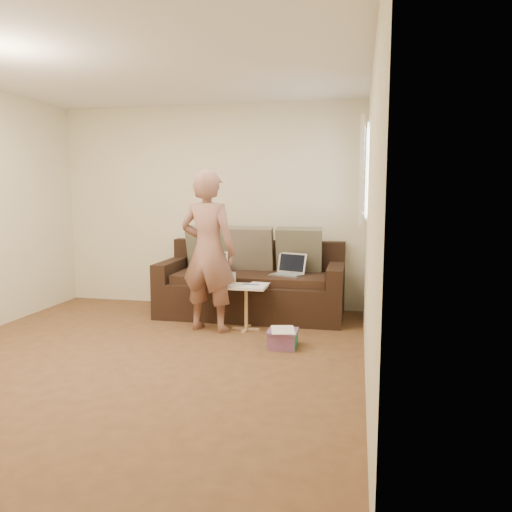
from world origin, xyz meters
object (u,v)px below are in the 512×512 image
object	(u,v)px
side_table	(246,308)
drinking_glass	(233,278)
striped_box	(283,339)
laptop_silver	(287,275)
sofa	(251,281)
laptop_white	(214,273)
person	(208,251)

from	to	relation	value
side_table	drinking_glass	size ratio (longest dim) A/B	4.08
drinking_glass	striped_box	size ratio (longest dim) A/B	0.42
laptop_silver	striped_box	world-z (taller)	laptop_silver
sofa	drinking_glass	bearing A→B (deg)	-100.64
laptop_silver	laptop_white	size ratio (longest dim) A/B	1.04
person	sofa	bearing A→B (deg)	-104.09
person	side_table	world-z (taller)	person
laptop_white	striped_box	bearing A→B (deg)	-68.84
sofa	striped_box	size ratio (longest dim) A/B	7.78
side_table	laptop_white	bearing A→B (deg)	134.62
laptop_white	side_table	world-z (taller)	laptop_white
sofa	laptop_white	bearing A→B (deg)	-165.92
sofa	drinking_glass	world-z (taller)	sofa
laptop_silver	person	xyz separation A→B (m)	(-0.75, -0.65, 0.34)
sofa	laptop_silver	size ratio (longest dim) A/B	6.08
laptop_silver	side_table	world-z (taller)	laptop_silver
drinking_glass	sofa	bearing A→B (deg)	79.36
person	striped_box	xyz separation A→B (m)	(0.88, -0.44, -0.77)
laptop_white	striped_box	size ratio (longest dim) A/B	1.23
sofa	laptop_white	size ratio (longest dim) A/B	6.34
striped_box	side_table	bearing A→B (deg)	132.02
person	drinking_glass	world-z (taller)	person
laptop_silver	person	distance (m)	1.05
person	laptop_silver	bearing A→B (deg)	-130.14
sofa	person	bearing A→B (deg)	-113.32
laptop_white	laptop_silver	bearing A→B (deg)	-20.19
side_table	striped_box	distance (m)	0.75
person	side_table	size ratio (longest dim) A/B	3.53
sofa	laptop_silver	bearing A→B (deg)	-10.07
laptop_white	side_table	xyz separation A→B (m)	(0.51, -0.52, -0.28)
laptop_silver	drinking_glass	bearing A→B (deg)	-121.52
sofa	laptop_silver	distance (m)	0.46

